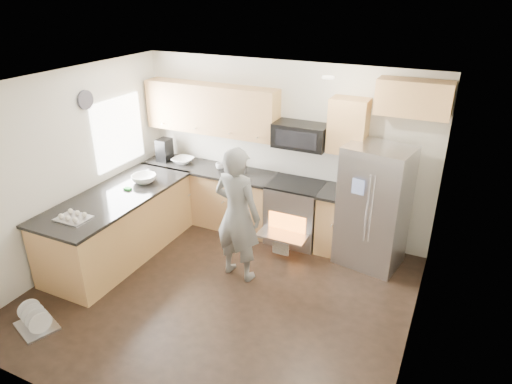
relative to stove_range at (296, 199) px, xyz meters
The scene contains 8 objects.
ground 1.86m from the stove_range, 101.69° to the right, with size 4.50×4.50×0.00m, color black.
room_shell 1.99m from the stove_range, 103.00° to the right, with size 4.54×4.04×2.62m.
back_cabinet_run 0.98m from the stove_range, behind, with size 4.45×0.64×2.50m.
peninsula 2.56m from the stove_range, 145.51° to the right, with size 0.96×2.36×1.04m.
stove_range is the anchor object (origin of this frame).
refrigerator 1.17m from the stove_range, ahead, with size 0.93×0.78×1.69m.
person 1.25m from the stove_range, 106.24° to the right, with size 0.66×0.43×1.80m, color gray.
dish_rack 3.70m from the stove_range, 122.02° to the right, with size 0.56×0.50×0.29m.
Camera 1 is at (2.41, -4.01, 3.56)m, focal length 32.00 mm.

